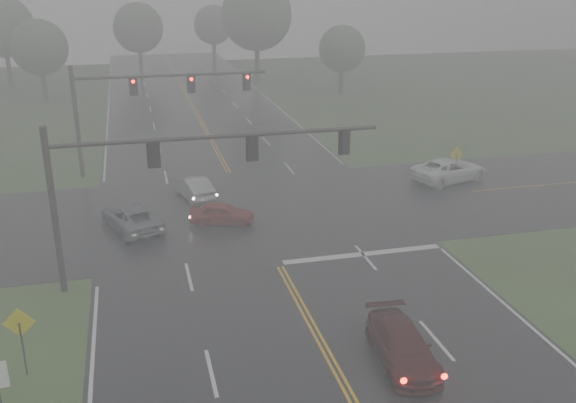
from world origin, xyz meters
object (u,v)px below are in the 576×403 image
object	(u,v)px
sedan_maroon	(401,361)
pickup_white	(448,181)
sedan_silver	(194,198)
sedan_red	(223,224)
signal_gantry_far	(136,97)
car_grey	(133,229)
signal_gantry_near	(160,170)

from	to	relation	value
sedan_maroon	pickup_white	world-z (taller)	pickup_white
sedan_silver	pickup_white	size ratio (longest dim) A/B	0.76
sedan_maroon	sedan_red	xyz separation A→B (m)	(-4.48, 15.40, 0.00)
sedan_red	pickup_white	size ratio (longest dim) A/B	0.66
sedan_silver	pickup_white	xyz separation A→B (m)	(17.64, -0.74, 0.00)
sedan_red	sedan_silver	world-z (taller)	sedan_silver
sedan_maroon	signal_gantry_far	distance (m)	28.48
sedan_maroon	car_grey	world-z (taller)	car_grey
sedan_red	car_grey	bearing A→B (deg)	103.28
sedan_maroon	pickup_white	size ratio (longest dim) A/B	0.83
sedan_maroon	sedan_silver	size ratio (longest dim) A/B	1.09
sedan_maroon	pickup_white	distance (m)	22.94
sedan_silver	signal_gantry_near	distance (m)	12.76
signal_gantry_far	car_grey	bearing A→B (deg)	-94.83
sedan_red	sedan_silver	bearing A→B (deg)	31.30
signal_gantry_far	pickup_white	bearing A→B (deg)	-18.82
sedan_red	signal_gantry_near	world-z (taller)	signal_gantry_near
sedan_red	car_grey	size ratio (longest dim) A/B	0.74
signal_gantry_near	signal_gantry_far	bearing A→B (deg)	91.90
sedan_silver	car_grey	world-z (taller)	sedan_silver
pickup_white	sedan_maroon	bearing A→B (deg)	132.00
sedan_silver	signal_gantry_far	xyz separation A→B (m)	(-3.03, 6.30, 5.50)
sedan_maroon	pickup_white	xyz separation A→B (m)	(12.03, 19.53, 0.00)
car_grey	pickup_white	world-z (taller)	pickup_white
car_grey	pickup_white	distance (m)	21.90
sedan_red	signal_gantry_near	size ratio (longest dim) A/B	0.25
sedan_red	signal_gantry_far	xyz separation A→B (m)	(-4.17, 11.18, 5.50)
signal_gantry_near	sedan_red	bearing A→B (deg)	60.69
sedan_maroon	signal_gantry_near	bearing A→B (deg)	136.16
sedan_red	signal_gantry_near	bearing A→B (deg)	168.88
sedan_maroon	car_grey	bearing A→B (deg)	125.42
sedan_maroon	signal_gantry_far	bearing A→B (deg)	112.34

